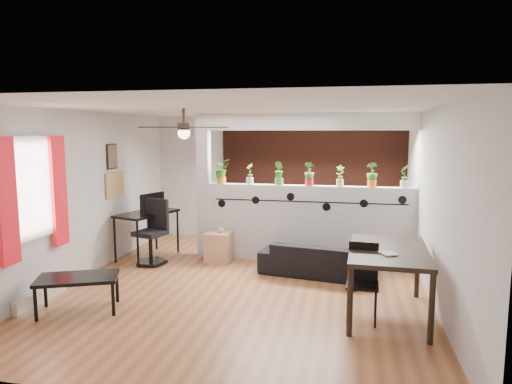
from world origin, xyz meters
name	(u,v)px	position (x,y,z in m)	size (l,w,h in m)	color
room_shell	(245,200)	(0.00, 0.00, 1.30)	(6.30, 7.10, 2.90)	brown
partition_wall	(309,224)	(0.80, 1.50, 0.68)	(3.60, 0.18, 1.35)	#BCBCC1
ceiling_header	(310,121)	(0.80, 1.50, 2.45)	(3.60, 0.18, 0.30)	silver
pier_column	(204,186)	(-1.11, 1.50, 1.30)	(0.22, 0.20, 2.60)	#BCBCC1
brick_panel	(315,180)	(0.80, 2.97, 1.30)	(3.90, 0.05, 2.60)	brown
vine_decal	(308,202)	(0.80, 1.40, 1.08)	(3.31, 0.01, 0.30)	black
window_assembly	(33,191)	(-2.56, -1.20, 1.51)	(0.09, 1.30, 1.55)	white
baseboard_heater	(41,296)	(-2.54, -1.20, 0.09)	(0.08, 1.00, 0.18)	silver
corkboard	(115,185)	(-2.58, 0.95, 1.35)	(0.03, 0.60, 0.45)	#A1824E
framed_art	(112,156)	(-2.58, 0.90, 1.85)	(0.03, 0.34, 0.44)	#8C7259
ceiling_fan	(184,129)	(-0.80, -0.30, 2.31)	(1.19, 1.19, 0.43)	black
potted_plant_0	(221,170)	(-0.78, 1.50, 1.59)	(0.29, 0.27, 0.45)	orange
potted_plant_1	(250,173)	(-0.25, 1.50, 1.55)	(0.23, 0.23, 0.37)	silver
potted_plant_2	(279,172)	(0.27, 1.50, 1.57)	(0.26, 0.27, 0.42)	#4B9536
potted_plant_3	(309,173)	(0.80, 1.50, 1.57)	(0.23, 0.20, 0.41)	#AE1B2E
potted_plant_4	(340,175)	(1.33, 1.50, 1.54)	(0.19, 0.16, 0.36)	gold
potted_plant_5	(372,174)	(1.85, 1.50, 1.57)	(0.24, 0.21, 0.42)	orange
potted_plant_6	(405,176)	(2.38, 1.50, 1.56)	(0.24, 0.24, 0.39)	silver
sofa	(316,259)	(1.00, 0.77, 0.25)	(1.69, 0.67, 0.50)	black
cube_shelf	(218,247)	(-0.75, 1.16, 0.26)	(0.43, 0.38, 0.52)	tan
cup	(221,230)	(-0.70, 1.16, 0.57)	(0.12, 0.12, 0.09)	gray
computer_desk	(147,216)	(-2.08, 1.16, 0.76)	(0.91, 1.28, 0.84)	black
monitor	(150,206)	(-2.08, 1.31, 0.93)	(0.05, 0.32, 0.18)	black
office_chair	(153,236)	(-1.82, 0.82, 0.49)	(0.57, 0.58, 1.10)	black
dining_table	(388,256)	(1.98, -0.68, 0.75)	(1.00, 1.58, 0.84)	black
book	(382,254)	(1.88, -0.98, 0.85)	(0.16, 0.21, 0.02)	gray
folding_chair	(363,274)	(1.67, -0.86, 0.55)	(0.40, 0.40, 0.94)	black
coffee_table	(78,280)	(-1.87, -1.36, 0.41)	(1.12, 0.88, 0.46)	black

